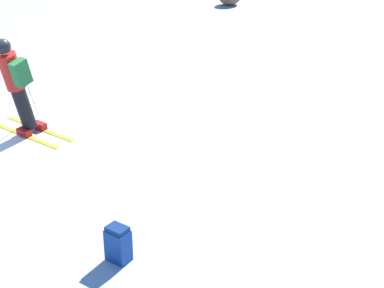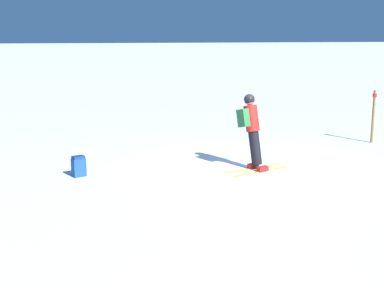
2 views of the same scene
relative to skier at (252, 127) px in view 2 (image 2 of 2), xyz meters
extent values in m
plane|color=white|center=(0.08, -0.12, -1.06)|extent=(300.00, 300.00, 0.00)
cube|color=yellow|center=(-0.37, -0.19, -1.05)|extent=(0.77, 1.68, 0.01)
cube|color=yellow|center=(-0.04, -0.05, -1.05)|extent=(0.77, 1.68, 0.01)
cube|color=#B21919|center=(-0.37, -0.19, -0.98)|extent=(0.24, 0.31, 0.12)
cube|color=#B21919|center=(-0.04, -0.05, -0.98)|extent=(0.24, 0.31, 0.12)
cylinder|color=black|center=(-0.10, -0.07, -0.52)|extent=(0.50, 0.41, 0.87)
cylinder|color=red|center=(0.05, -0.01, 0.21)|extent=(0.57, 0.50, 0.71)
sphere|color=tan|center=(0.15, 0.03, 0.65)|extent=(0.35, 0.33, 0.28)
sphere|color=black|center=(0.15, 0.04, 0.67)|extent=(0.41, 0.38, 0.33)
cube|color=#236633|center=(-0.04, 0.24, 0.24)|extent=(0.41, 0.31, 0.49)
cylinder|color=#B7B7BC|center=(-0.35, -0.50, -0.42)|extent=(0.48, 0.76, 1.30)
cylinder|color=#B7B7BC|center=(0.43, -0.18, -0.46)|extent=(0.35, 0.44, 1.20)
cube|color=#194293|center=(0.03, 4.26, -0.84)|extent=(0.32, 0.36, 0.44)
cube|color=navy|center=(0.03, 4.26, -0.59)|extent=(0.29, 0.33, 0.06)
cylinder|color=brown|center=(2.34, -4.63, -0.24)|extent=(0.08, 0.08, 1.63)
cylinder|color=red|center=(2.34, -4.63, 0.42)|extent=(0.13, 0.13, 0.10)
camera|label=1|loc=(2.64, 10.60, 3.92)|focal=60.00mm
camera|label=2|loc=(-12.57, 3.95, 2.33)|focal=50.00mm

